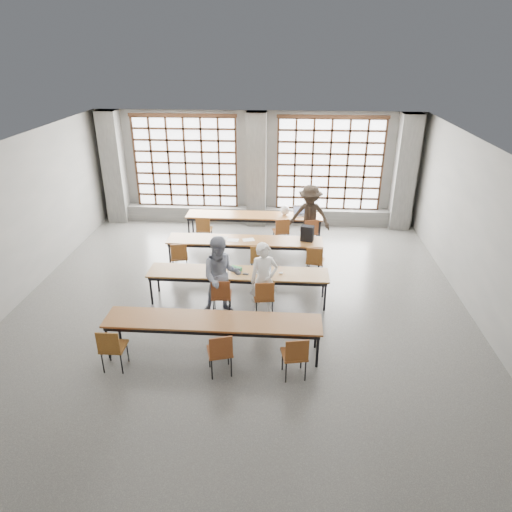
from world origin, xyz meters
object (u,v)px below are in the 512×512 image
(chair_back_left, at_px, (204,227))
(chair_back_right, at_px, (310,230))
(desk_row_b, at_px, (245,242))
(chair_front_left, at_px, (221,293))
(desk_row_d, at_px, (213,323))
(chair_near_left, at_px, (111,345))
(chair_front_right, at_px, (264,295))
(red_pouch, at_px, (113,344))
(backpack, at_px, (307,233))
(desk_row_a, at_px, (254,217))
(chair_mid_left, at_px, (179,255))
(mouse, at_px, (281,273))
(plastic_bag, at_px, (285,210))
(chair_mid_centre, at_px, (259,257))
(chair_back_mid, at_px, (282,229))
(chair_mid_right, at_px, (315,259))
(desk_row_c, at_px, (238,275))
(laptop_back, at_px, (300,213))
(student_male, at_px, (264,280))
(chair_near_mid, at_px, (220,350))
(green_box, at_px, (236,268))
(chair_near_right, at_px, (295,353))
(laptop_front, at_px, (263,268))
(student_back, at_px, (310,216))

(chair_back_left, bearing_deg, chair_back_right, 0.05)
(desk_row_b, relative_size, chair_front_left, 4.55)
(desk_row_d, bearing_deg, chair_near_left, -159.68)
(chair_front_right, height_order, red_pouch, chair_front_right)
(chair_back_left, relative_size, backpack, 2.20)
(desk_row_a, height_order, chair_mid_left, chair_mid_left)
(chair_front_left, xyz_separation_m, mouse, (1.24, 0.61, 0.21))
(plastic_bag, bearing_deg, chair_mid_centre, -103.37)
(chair_mid_centre, bearing_deg, red_pouch, -122.47)
(chair_back_left, xyz_separation_m, chair_front_left, (1.02, -3.70, 0.00))
(chair_back_mid, distance_m, chair_mid_right, 2.06)
(desk_row_c, bearing_deg, laptop_back, 69.45)
(desk_row_a, xyz_separation_m, student_male, (0.51, -4.20, 0.16))
(desk_row_b, relative_size, chair_near_left, 4.55)
(chair_back_mid, bearing_deg, chair_front_left, -108.00)
(chair_front_right, height_order, plastic_bag, plastic_bag)
(chair_mid_centre, xyz_separation_m, plastic_bag, (0.61, 2.56, 0.34))
(desk_row_a, relative_size, backpack, 10.00)
(chair_back_right, bearing_deg, chair_near_mid, -107.25)
(desk_row_d, distance_m, chair_back_left, 5.13)
(green_box, bearing_deg, backpack, 47.77)
(chair_back_left, height_order, green_box, chair_back_left)
(chair_near_right, bearing_deg, laptop_front, 104.64)
(desk_row_d, height_order, chair_back_mid, chair_back_mid)
(chair_near_right, relative_size, backpack, 2.20)
(student_back, distance_m, laptop_back, 0.67)
(chair_near_mid, xyz_separation_m, student_male, (0.64, 2.07, 0.29))
(chair_front_right, xyz_separation_m, chair_near_left, (-2.58, -1.94, 0.00))
(chair_mid_left, relative_size, student_back, 0.49)
(chair_front_right, bearing_deg, backpack, 68.90)
(desk_row_c, height_order, chair_back_mid, chair_back_mid)
(chair_back_left, bearing_deg, backpack, -22.55)
(desk_row_c, relative_size, chair_near_mid, 4.55)
(desk_row_b, bearing_deg, chair_mid_right, -19.38)
(student_male, bearing_deg, desk_row_a, 80.63)
(backpack, height_order, plastic_bag, backpack)
(plastic_bag, bearing_deg, chair_near_left, -115.03)
(desk_row_d, bearing_deg, student_male, 59.08)
(desk_row_b, relative_size, desk_row_d, 1.00)
(chair_back_right, height_order, backpack, backpack)
(desk_row_d, height_order, mouse, mouse)
(green_box, bearing_deg, chair_back_right, 59.56)
(chair_back_right, bearing_deg, chair_front_right, -106.51)
(chair_back_right, xyz_separation_m, chair_near_left, (-3.67, -5.65, 0.00))
(desk_row_c, distance_m, chair_back_left, 3.34)
(chair_front_left, xyz_separation_m, laptop_front, (0.85, 0.74, 0.25))
(student_male, bearing_deg, plastic_bag, 68.48)
(desk_row_c, relative_size, laptop_front, 10.93)
(chair_mid_left, distance_m, chair_front_left, 2.25)
(chair_near_right, xyz_separation_m, laptop_back, (0.18, 6.38, 0.25))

